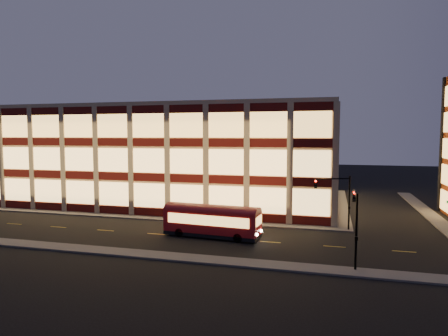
% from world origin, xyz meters
% --- Properties ---
extents(ground, '(200.00, 200.00, 0.00)m').
position_xyz_m(ground, '(0.00, 0.00, 0.00)').
color(ground, black).
rests_on(ground, ground).
extents(sidewalk_office_south, '(54.00, 2.00, 0.15)m').
position_xyz_m(sidewalk_office_south, '(-3.00, 1.00, 0.07)').
color(sidewalk_office_south, '#514F4C').
rests_on(sidewalk_office_south, ground).
extents(sidewalk_office_east, '(2.00, 30.00, 0.15)m').
position_xyz_m(sidewalk_office_east, '(23.00, 17.00, 0.07)').
color(sidewalk_office_east, '#514F4C').
rests_on(sidewalk_office_east, ground).
extents(sidewalk_tower_west, '(2.00, 30.00, 0.15)m').
position_xyz_m(sidewalk_tower_west, '(34.00, 17.00, 0.07)').
color(sidewalk_tower_west, '#514F4C').
rests_on(sidewalk_tower_west, ground).
extents(sidewalk_near, '(100.00, 2.00, 0.15)m').
position_xyz_m(sidewalk_near, '(0.00, -13.00, 0.07)').
color(sidewalk_near, '#514F4C').
rests_on(sidewalk_near, ground).
extents(office_building, '(50.45, 30.45, 14.50)m').
position_xyz_m(office_building, '(-2.91, 16.91, 7.25)').
color(office_building, tan).
rests_on(office_building, ground).
extents(traffic_signal_far, '(3.79, 1.87, 6.00)m').
position_xyz_m(traffic_signal_far, '(22.21, 0.24, 4.11)').
color(traffic_signal_far, black).
rests_on(traffic_signal_far, ground).
extents(traffic_signal_near, '(0.32, 4.45, 6.00)m').
position_xyz_m(traffic_signal_near, '(23.50, -11.03, 4.13)').
color(traffic_signal_near, black).
rests_on(traffic_signal_near, ground).
extents(trolley_bus, '(10.00, 3.35, 3.33)m').
position_xyz_m(trolley_bus, '(9.97, -5.60, 1.84)').
color(trolley_bus, maroon).
rests_on(trolley_bus, ground).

